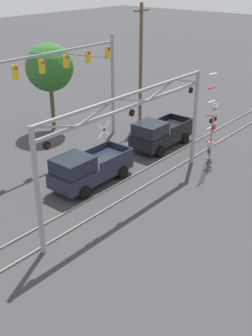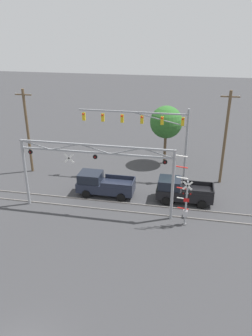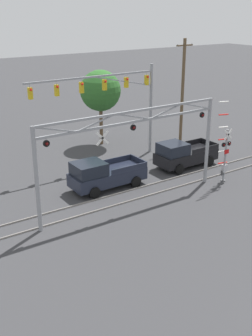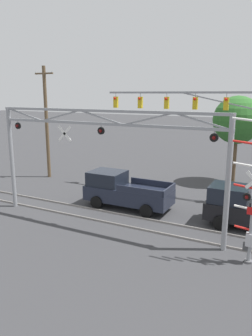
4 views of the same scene
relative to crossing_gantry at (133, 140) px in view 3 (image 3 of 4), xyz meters
The scene contains 9 objects.
rail_track_near 4.33m from the crossing_gantry, 87.04° to the left, with size 80.00×0.08×0.10m, color gray.
rail_track_far 4.65m from the crossing_gantry, 89.51° to the left, with size 80.00×0.08×0.10m, color gray.
crossing_gantry is the anchor object (origin of this frame).
crossing_signal_mast 7.98m from the crossing_gantry, ahead, with size 1.52×0.35×6.13m.
traffic_signal_span 8.87m from the crossing_gantry, 62.96° to the left, with size 11.37×0.39×7.70m.
pickup_truck_lead 4.56m from the crossing_gantry, 95.82° to the left, with size 5.48×2.35×2.19m.
pickup_truck_following 8.58m from the crossing_gantry, 24.37° to the left, with size 5.18×2.35×2.19m.
utility_pole_right 13.71m from the crossing_gantry, 36.10° to the left, with size 1.80×0.28×9.57m.
background_tree_beyond_span 13.13m from the crossing_gantry, 68.16° to the left, with size 3.71×3.71×6.89m.
Camera 3 is at (-14.38, -6.07, 12.18)m, focal length 45.00 mm.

